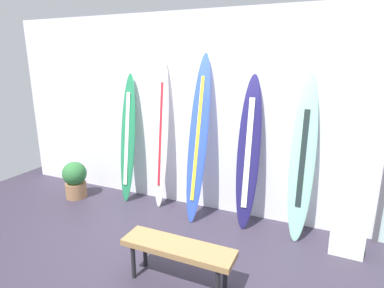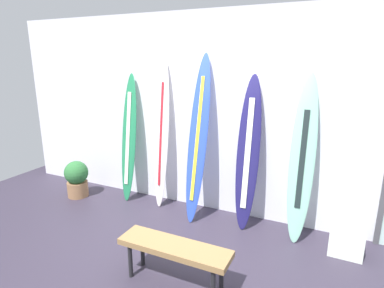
{
  "view_description": "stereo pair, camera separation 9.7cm",
  "coord_description": "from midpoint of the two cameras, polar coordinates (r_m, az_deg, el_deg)",
  "views": [
    {
      "loc": [
        1.41,
        -2.91,
        2.17
      ],
      "look_at": [
        -0.32,
        0.95,
        1.03
      ],
      "focal_mm": 29.75,
      "sensor_mm": 36.0,
      "label": 1
    },
    {
      "loc": [
        1.49,
        -2.87,
        2.17
      ],
      "look_at": [
        -0.32,
        0.95,
        1.03
      ],
      "focal_mm": 29.75,
      "sensor_mm": 36.0,
      "label": 2
    }
  ],
  "objects": [
    {
      "name": "ground",
      "position": [
        3.91,
        -2.28,
        -19.06
      ],
      "size": [
        8.0,
        8.0,
        0.04
      ],
      "primitive_type": "cube",
      "color": "#302A39"
    },
    {
      "name": "wall_back",
      "position": [
        4.5,
        4.91,
        5.16
      ],
      "size": [
        7.2,
        0.2,
        2.8
      ],
      "primitive_type": "cube",
      "color": "silver",
      "rests_on": "ground"
    },
    {
      "name": "surfboard_emerald",
      "position": [
        4.96,
        -11.96,
        0.74
      ],
      "size": [
        0.26,
        0.35,
        1.97
      ],
      "color": "#227B4E",
      "rests_on": "ground"
    },
    {
      "name": "surfboard_ivory",
      "position": [
        4.67,
        -6.15,
        1.41
      ],
      "size": [
        0.23,
        0.32,
        2.19
      ],
      "color": "silver",
      "rests_on": "ground"
    },
    {
      "name": "surfboard_cobalt",
      "position": [
        4.26,
        0.45,
        0.91
      ],
      "size": [
        0.27,
        0.53,
        2.25
      ],
      "color": "#2C4BB4",
      "rests_on": "ground"
    },
    {
      "name": "surfboard_navy",
      "position": [
        4.14,
        9.43,
        -1.63
      ],
      "size": [
        0.31,
        0.43,
        1.99
      ],
      "color": "#1F1B53",
      "rests_on": "ground"
    },
    {
      "name": "surfboard_seafoam",
      "position": [
        4.02,
        18.56,
        -2.66
      ],
      "size": [
        0.31,
        0.45,
        2.03
      ],
      "color": "#85C3AB",
      "rests_on": "ground"
    },
    {
      "name": "display_block_left",
      "position": [
        4.23,
        25.34,
        -15.03
      ],
      "size": [
        0.37,
        0.37,
        0.3
      ],
      "color": "silver",
      "rests_on": "ground"
    },
    {
      "name": "potted_plant",
      "position": [
        5.45,
        -20.71,
        -5.88
      ],
      "size": [
        0.37,
        0.37,
        0.59
      ],
      "color": "#8D6443",
      "rests_on": "ground"
    },
    {
      "name": "bench",
      "position": [
        3.26,
        -3.45,
        -18.43
      ],
      "size": [
        1.13,
        0.31,
        0.43
      ],
      "color": "olive",
      "rests_on": "ground"
    }
  ]
}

